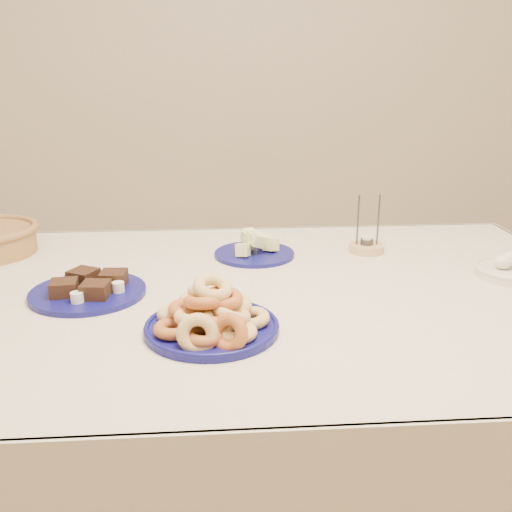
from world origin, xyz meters
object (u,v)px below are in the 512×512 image
object	(u,v)px
candle_holder	(366,247)
egg_bowl	(511,270)
melon_plate	(254,248)
dining_table	(254,331)
donut_platter	(212,318)
brownie_plate	(88,289)

from	to	relation	value
candle_holder	egg_bowl	size ratio (longest dim) A/B	0.82
melon_plate	candle_holder	bearing A→B (deg)	1.75
dining_table	egg_bowl	bearing A→B (deg)	3.78
dining_table	melon_plate	distance (m)	0.29
melon_plate	dining_table	bearing A→B (deg)	-94.04
donut_platter	brownie_plate	size ratio (longest dim) A/B	1.05
egg_bowl	dining_table	bearing A→B (deg)	-176.22
donut_platter	brownie_plate	xyz separation A→B (m)	(-0.28, 0.22, -0.02)
donut_platter	brownie_plate	distance (m)	0.36
dining_table	candle_holder	bearing A→B (deg)	38.59
donut_platter	candle_holder	world-z (taller)	candle_holder
dining_table	brownie_plate	bearing A→B (deg)	-179.14
melon_plate	candle_holder	xyz separation A→B (m)	(0.32, 0.01, -0.01)
donut_platter	melon_plate	distance (m)	0.50
donut_platter	brownie_plate	world-z (taller)	donut_platter
melon_plate	egg_bowl	distance (m)	0.66
dining_table	brownie_plate	world-z (taller)	brownie_plate
dining_table	egg_bowl	world-z (taller)	egg_bowl
donut_platter	egg_bowl	bearing A→B (deg)	19.71
dining_table	candle_holder	size ratio (longest dim) A/B	10.38
candle_holder	egg_bowl	world-z (taller)	candle_holder
dining_table	melon_plate	xyz separation A→B (m)	(0.02, 0.26, 0.13)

